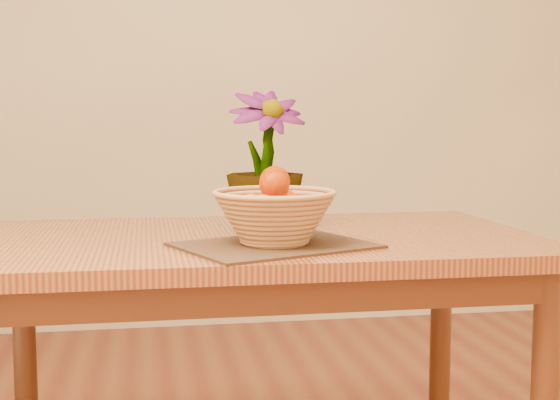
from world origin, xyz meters
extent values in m
cube|color=#FFEBC2|center=(0.00, 2.25, 1.35)|extent=(4.00, 0.02, 2.70)
cube|color=brown|center=(0.00, 0.30, 0.73)|extent=(1.40, 0.80, 0.04)
cube|color=#482310|center=(0.00, 0.30, 0.67)|extent=(1.28, 0.68, 0.08)
cylinder|color=#482310|center=(-0.62, 0.62, 0.35)|extent=(0.06, 0.06, 0.71)
cylinder|color=#482310|center=(0.62, 0.62, 0.35)|extent=(0.06, 0.06, 0.71)
cube|color=#3E2516|center=(0.01, 0.12, 0.75)|extent=(0.50, 0.44, 0.01)
cylinder|color=#BA814D|center=(0.01, 0.12, 0.76)|extent=(0.14, 0.14, 0.01)
sphere|color=#E25B03|center=(0.01, 0.12, 0.83)|extent=(0.06, 0.06, 0.06)
sphere|color=#E25B03|center=(0.05, 0.17, 0.84)|extent=(0.07, 0.07, 0.07)
sphere|color=#E25B03|center=(-0.03, 0.15, 0.84)|extent=(0.07, 0.07, 0.07)
sphere|color=#E25B03|center=(-0.02, 0.07, 0.84)|extent=(0.07, 0.07, 0.07)
sphere|color=#E25B03|center=(0.06, 0.09, 0.84)|extent=(0.07, 0.07, 0.07)
sphere|color=#E25B03|center=(0.02, 0.15, 0.90)|extent=(0.07, 0.07, 0.07)
sphere|color=#E25B03|center=(0.01, 0.09, 0.90)|extent=(0.07, 0.07, 0.07)
sphere|color=#E25B03|center=(0.02, 0.15, 0.90)|extent=(0.07, 0.07, 0.07)
sphere|color=#E25B03|center=(0.01, 0.09, 0.90)|extent=(0.07, 0.07, 0.07)
imported|color=#144413|center=(0.03, 0.39, 0.93)|extent=(0.24, 0.24, 0.37)
camera|label=1|loc=(-0.27, -1.62, 1.04)|focal=50.00mm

